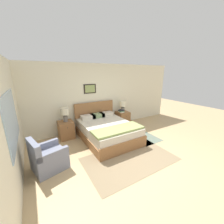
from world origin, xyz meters
TOP-DOWN VIEW (x-y plane):
  - ground_plane at (0.00, 0.00)m, footprint 16.00×16.00m
  - wall_back at (-0.00, 2.74)m, footprint 7.72×0.09m
  - wall_left at (-2.69, 1.34)m, footprint 0.08×5.11m
  - area_rug_main at (-0.19, 0.23)m, footprint 2.41×1.45m
  - area_rug_bedside at (1.05, 1.19)m, footprint 0.82×1.44m
  - bed at (-0.14, 1.61)m, footprint 1.63×2.15m
  - armchair at (-2.12, 0.92)m, footprint 0.85×0.81m
  - nightstand_near_window at (-1.36, 2.40)m, footprint 0.50×0.54m
  - nightstand_by_door at (1.07, 2.40)m, footprint 0.50×0.54m
  - table_lamp_near_window at (-1.35, 2.41)m, footprint 0.28×0.28m
  - table_lamp_by_door at (1.08, 2.41)m, footprint 0.28×0.28m
  - book_thick_bottom at (0.96, 2.35)m, footprint 0.16×0.23m
  - book_hardcover_middle at (0.96, 2.35)m, footprint 0.23×0.28m
  - book_novel_upper at (0.96, 2.35)m, footprint 0.22×0.26m
  - book_slim_near_top at (0.96, 2.35)m, footprint 0.21×0.23m

SIDE VIEW (x-z plane):
  - ground_plane at x=0.00m, z-range 0.00..0.00m
  - area_rug_main at x=-0.19m, z-range 0.00..0.01m
  - area_rug_bedside at x=1.05m, z-range 0.00..0.01m
  - armchair at x=-2.12m, z-range -0.12..0.71m
  - nightstand_near_window at x=-1.36m, z-range 0.00..0.61m
  - nightstand_by_door at x=1.07m, z-range 0.00..0.61m
  - bed at x=-0.14m, z-range -0.25..0.89m
  - book_thick_bottom at x=0.96m, z-range 0.61..0.64m
  - book_hardcover_middle at x=0.96m, z-range 0.64..0.67m
  - book_novel_upper at x=0.96m, z-range 0.67..0.70m
  - book_slim_near_top at x=0.96m, z-range 0.70..0.73m
  - table_lamp_near_window at x=-1.35m, z-range 0.68..1.17m
  - table_lamp_by_door at x=1.08m, z-range 0.68..1.17m
  - wall_back at x=0.00m, z-range 0.00..2.60m
  - wall_left at x=-2.69m, z-range 0.00..2.60m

